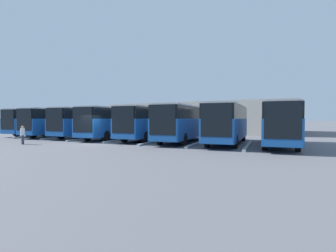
# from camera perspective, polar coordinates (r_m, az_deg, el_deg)

# --- Properties ---
(ground_plane) EXTENTS (600.00, 600.00, 0.00)m
(ground_plane) POSITION_cam_1_polar(r_m,az_deg,el_deg) (23.93, -16.13, -3.72)
(ground_plane) COLOR #5B5B60
(bus_0) EXTENTS (4.02, 11.00, 3.38)m
(bus_0) POSITION_cam_1_polar(r_m,az_deg,el_deg) (22.59, 23.06, 0.67)
(bus_0) COLOR #19519E
(bus_0) RESTS_ON ground_plane
(curb_divider_0) EXTENTS (1.35, 7.21, 0.15)m
(curb_divider_0) POSITION_cam_1_polar(r_m,az_deg,el_deg) (21.48, 17.00, -4.13)
(curb_divider_0) COLOR #B2B2AD
(curb_divider_0) RESTS_ON ground_plane
(bus_1) EXTENTS (4.02, 11.00, 3.38)m
(bus_1) POSITION_cam_1_polar(r_m,az_deg,el_deg) (23.30, 12.87, 0.78)
(bus_1) COLOR #19519E
(bus_1) RESTS_ON ground_plane
(curb_divider_1) EXTENTS (1.35, 7.21, 0.15)m
(curb_divider_1) POSITION_cam_1_polar(r_m,az_deg,el_deg) (22.61, 6.62, -3.79)
(curb_divider_1) COLOR #B2B2AD
(curb_divider_1) RESTS_ON ground_plane
(bus_2) EXTENTS (4.02, 11.00, 3.38)m
(bus_2) POSITION_cam_1_polar(r_m,az_deg,el_deg) (24.63, 3.48, 0.86)
(bus_2) COLOR #19519E
(bus_2) RESTS_ON ground_plane
(curb_divider_2) EXTENTS (1.35, 7.21, 0.15)m
(curb_divider_2) POSITION_cam_1_polar(r_m,az_deg,el_deg) (24.35, -2.57, -3.40)
(curb_divider_2) COLOR #B2B2AD
(curb_divider_2) RESTS_ON ground_plane
(bus_3) EXTENTS (4.02, 11.00, 3.38)m
(bus_3) POSITION_cam_1_polar(r_m,az_deg,el_deg) (27.07, -3.99, 0.92)
(bus_3) COLOR #19519E
(bus_3) RESTS_ON ground_plane
(curb_divider_3) EXTENTS (1.35, 7.21, 0.15)m
(curb_divider_3) POSITION_cam_1_polar(r_m,az_deg,el_deg) (27.11, -9.50, -2.91)
(curb_divider_3) COLOR #B2B2AD
(curb_divider_3) RESTS_ON ground_plane
(bus_4) EXTENTS (4.02, 11.00, 3.38)m
(bus_4) POSITION_cam_1_polar(r_m,az_deg,el_deg) (29.10, -11.45, 0.94)
(bus_4) COLOR #19519E
(bus_4) RESTS_ON ground_plane
(curb_divider_4) EXTENTS (1.35, 7.21, 0.15)m
(curb_divider_4) POSITION_cam_1_polar(r_m,az_deg,el_deg) (29.47, -16.51, -2.59)
(curb_divider_4) COLOR #B2B2AD
(curb_divider_4) RESTS_ON ground_plane
(bus_5) EXTENTS (4.02, 11.00, 3.38)m
(bus_5) POSITION_cam_1_polar(r_m,az_deg,el_deg) (32.09, -16.82, 0.96)
(bus_5) COLOR #19519E
(bus_5) RESTS_ON ground_plane
(curb_divider_5) EXTENTS (1.35, 7.21, 0.15)m
(curb_divider_5) POSITION_cam_1_polar(r_m,az_deg,el_deg) (32.67, -21.33, -2.23)
(curb_divider_5) COLOR #B2B2AD
(curb_divider_5) RESTS_ON ground_plane
(bus_6) EXTENTS (4.02, 11.00, 3.38)m
(bus_6) POSITION_cam_1_polar(r_m,az_deg,el_deg) (34.89, -22.12, 0.96)
(bus_6) COLOR #19519E
(bus_6) RESTS_ON ground_plane
(curb_divider_6) EXTENTS (1.35, 7.21, 0.15)m
(curb_divider_6) POSITION_cam_1_polar(r_m,az_deg,el_deg) (35.69, -26.15, -1.97)
(curb_divider_6) COLOR #B2B2AD
(curb_divider_6) RESTS_ON ground_plane
(bus_7) EXTENTS (4.02, 11.00, 3.38)m
(bus_7) POSITION_cam_1_polar(r_m,az_deg,el_deg) (38.54, -25.26, 0.97)
(bus_7) COLOR #19519E
(bus_7) RESTS_ON ground_plane
(pedestrian) EXTENTS (0.50, 0.50, 1.59)m
(pedestrian) POSITION_cam_1_polar(r_m,az_deg,el_deg) (25.64, -29.08, -1.59)
(pedestrian) COLOR #38384C
(pedestrian) RESTS_ON ground_plane
(station_building) EXTENTS (30.17, 16.73, 4.72)m
(station_building) POSITION_cam_1_polar(r_m,az_deg,el_deg) (45.30, 7.64, 1.82)
(station_building) COLOR #A8A399
(station_building) RESTS_ON ground_plane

